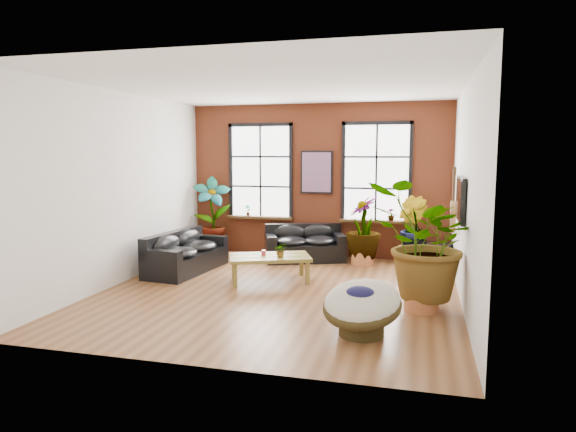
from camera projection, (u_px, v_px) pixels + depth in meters
name	position (u px, v px, depth m)	size (l,w,h in m)	color
room	(281.00, 191.00, 8.82)	(6.04, 6.54, 3.54)	brown
sofa_back	(304.00, 244.00, 11.46)	(1.91, 1.40, 0.79)	black
sofa_left	(184.00, 254.00, 10.39)	(1.05, 2.09, 0.80)	black
coffee_table	(270.00, 259.00, 9.60)	(1.70, 1.35, 0.57)	brown
papasan_chair	(362.00, 306.00, 6.73)	(1.25, 1.26, 0.78)	#372D13
poster	(317.00, 172.00, 11.70)	(0.74, 0.06, 0.98)	black
tv_wall_unit	(458.00, 204.00, 8.54)	(0.13, 1.86, 1.20)	black
media_box	(435.00, 256.00, 10.59)	(0.78, 0.71, 0.54)	black
pot_back_left	(211.00, 245.00, 12.19)	(0.66, 0.66, 0.41)	#BD6A3E
pot_back_right	(411.00, 256.00, 10.99)	(0.65, 0.65, 0.40)	#BD6A3E
pot_right_wall	(421.00, 299.00, 7.78)	(0.54, 0.54, 0.38)	#BD6A3E
pot_mid	(362.00, 257.00, 11.02)	(0.52, 0.52, 0.35)	#BD6A3E
floor_plant_back_left	(212.00, 212.00, 12.10)	(0.89, 0.60, 1.69)	#2B4A13
floor_plant_back_right	(412.00, 227.00, 10.92)	(0.73, 0.59, 1.33)	#2B4A13
floor_plant_right_wall	(424.00, 242.00, 7.70)	(1.62, 1.40, 1.80)	#2B4A13
floor_plant_mid	(363.00, 227.00, 10.97)	(0.75, 0.75, 1.34)	#2B4A13
table_plant	(281.00, 250.00, 9.45)	(0.23, 0.20, 0.26)	#2B4A13
sill_plant_left	(248.00, 210.00, 12.18)	(0.14, 0.10, 0.27)	#2B4A13
sill_plant_right	(391.00, 214.00, 11.34)	(0.15, 0.15, 0.27)	#2B4A13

